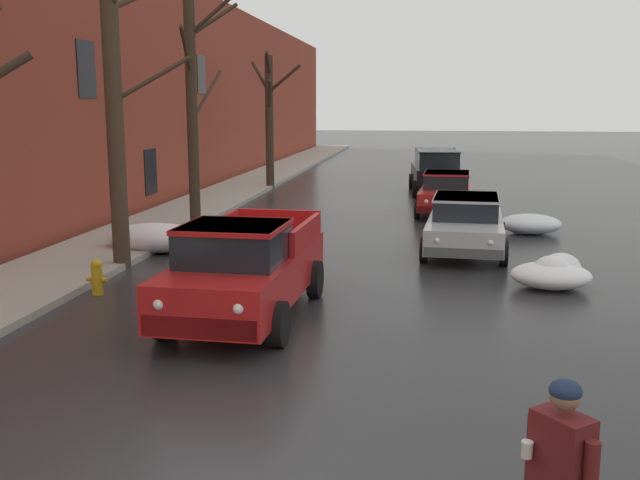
{
  "coord_description": "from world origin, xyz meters",
  "views": [
    {
      "loc": [
        1.64,
        -5.51,
        3.68
      ],
      "look_at": [
        -0.47,
        8.98,
        0.93
      ],
      "focal_mm": 40.58,
      "sensor_mm": 36.0,
      "label": 1
    }
  ],
  "objects_px": {
    "sedan_silver_parked_kerbside_close": "(465,223)",
    "suv_black_parked_far_down_block": "(436,170)",
    "bare_tree_mid_block": "(194,108)",
    "pickup_truck_red_approaching_near_lane": "(245,269)",
    "bare_tree_far_down_block": "(270,116)",
    "pedestrian_with_coffee": "(560,474)",
    "sedan_red_parked_kerbside_mid": "(446,192)",
    "bare_tree_second_along_sidewalk": "(116,98)",
    "sedan_green_queued_behind_truck": "(440,162)",
    "fire_hydrant": "(97,277)"
  },
  "relations": [
    {
      "from": "suv_black_parked_far_down_block",
      "to": "sedan_green_queued_behind_truck",
      "type": "bearing_deg",
      "value": 87.46
    },
    {
      "from": "sedan_red_parked_kerbside_mid",
      "to": "fire_hydrant",
      "type": "bearing_deg",
      "value": -120.92
    },
    {
      "from": "pickup_truck_red_approaching_near_lane",
      "to": "sedan_red_parked_kerbside_mid",
      "type": "height_order",
      "value": "pickup_truck_red_approaching_near_lane"
    },
    {
      "from": "fire_hydrant",
      "to": "bare_tree_far_down_block",
      "type": "bearing_deg",
      "value": 91.42
    },
    {
      "from": "fire_hydrant",
      "to": "pickup_truck_red_approaching_near_lane",
      "type": "bearing_deg",
      "value": -19.25
    },
    {
      "from": "suv_black_parked_far_down_block",
      "to": "pickup_truck_red_approaching_near_lane",
      "type": "bearing_deg",
      "value": -100.55
    },
    {
      "from": "pickup_truck_red_approaching_near_lane",
      "to": "suv_black_parked_far_down_block",
      "type": "height_order",
      "value": "suv_black_parked_far_down_block"
    },
    {
      "from": "bare_tree_second_along_sidewalk",
      "to": "suv_black_parked_far_down_block",
      "type": "bearing_deg",
      "value": 65.01
    },
    {
      "from": "bare_tree_second_along_sidewalk",
      "to": "pedestrian_with_coffee",
      "type": "height_order",
      "value": "bare_tree_second_along_sidewalk"
    },
    {
      "from": "pedestrian_with_coffee",
      "to": "bare_tree_far_down_block",
      "type": "bearing_deg",
      "value": 106.53
    },
    {
      "from": "sedan_red_parked_kerbside_mid",
      "to": "fire_hydrant",
      "type": "distance_m",
      "value": 13.74
    },
    {
      "from": "bare_tree_far_down_block",
      "to": "pedestrian_with_coffee",
      "type": "relative_size",
      "value": 3.33
    },
    {
      "from": "bare_tree_second_along_sidewalk",
      "to": "sedan_green_queued_behind_truck",
      "type": "xyz_separation_m",
      "value": [
        7.51,
        22.56,
        -3.06
      ]
    },
    {
      "from": "pickup_truck_red_approaching_near_lane",
      "to": "pedestrian_with_coffee",
      "type": "distance_m",
      "value": 7.95
    },
    {
      "from": "bare_tree_far_down_block",
      "to": "suv_black_parked_far_down_block",
      "type": "bearing_deg",
      "value": -4.82
    },
    {
      "from": "bare_tree_mid_block",
      "to": "sedan_red_parked_kerbside_mid",
      "type": "bearing_deg",
      "value": 28.63
    },
    {
      "from": "bare_tree_second_along_sidewalk",
      "to": "pickup_truck_red_approaching_near_lane",
      "type": "height_order",
      "value": "bare_tree_second_along_sidewalk"
    },
    {
      "from": "pickup_truck_red_approaching_near_lane",
      "to": "sedan_silver_parked_kerbside_close",
      "type": "relative_size",
      "value": 1.13
    },
    {
      "from": "pickup_truck_red_approaching_near_lane",
      "to": "sedan_green_queued_behind_truck",
      "type": "height_order",
      "value": "pickup_truck_red_approaching_near_lane"
    },
    {
      "from": "pickup_truck_red_approaching_near_lane",
      "to": "sedan_red_parked_kerbside_mid",
      "type": "bearing_deg",
      "value": 73.67
    },
    {
      "from": "sedan_silver_parked_kerbside_close",
      "to": "suv_black_parked_far_down_block",
      "type": "xyz_separation_m",
      "value": [
        -0.58,
        12.46,
        0.23
      ]
    },
    {
      "from": "sedan_silver_parked_kerbside_close",
      "to": "pedestrian_with_coffee",
      "type": "xyz_separation_m",
      "value": [
        -0.01,
        -13.21,
        0.28
      ]
    },
    {
      "from": "bare_tree_far_down_block",
      "to": "sedan_red_parked_kerbside_mid",
      "type": "distance_m",
      "value": 10.24
    },
    {
      "from": "pickup_truck_red_approaching_near_lane",
      "to": "suv_black_parked_far_down_block",
      "type": "relative_size",
      "value": 1.07
    },
    {
      "from": "sedan_silver_parked_kerbside_close",
      "to": "pedestrian_with_coffee",
      "type": "distance_m",
      "value": 13.21
    },
    {
      "from": "suv_black_parked_far_down_block",
      "to": "bare_tree_second_along_sidewalk",
      "type": "bearing_deg",
      "value": -114.99
    },
    {
      "from": "bare_tree_second_along_sidewalk",
      "to": "bare_tree_far_down_block",
      "type": "relative_size",
      "value": 1.3
    },
    {
      "from": "sedan_red_parked_kerbside_mid",
      "to": "sedan_silver_parked_kerbside_close",
      "type": "bearing_deg",
      "value": -87.37
    },
    {
      "from": "bare_tree_far_down_block",
      "to": "sedan_red_parked_kerbside_mid",
      "type": "xyz_separation_m",
      "value": [
        7.51,
        -6.52,
        -2.44
      ]
    },
    {
      "from": "pedestrian_with_coffee",
      "to": "sedan_green_queued_behind_truck",
      "type": "bearing_deg",
      "value": 90.43
    },
    {
      "from": "bare_tree_second_along_sidewalk",
      "to": "sedan_red_parked_kerbside_mid",
      "type": "bearing_deg",
      "value": 51.87
    },
    {
      "from": "fire_hydrant",
      "to": "sedan_red_parked_kerbside_mid",
      "type": "bearing_deg",
      "value": 59.08
    },
    {
      "from": "pedestrian_with_coffee",
      "to": "fire_hydrant",
      "type": "relative_size",
      "value": 2.48
    },
    {
      "from": "sedan_silver_parked_kerbside_close",
      "to": "pedestrian_with_coffee",
      "type": "relative_size",
      "value": 2.54
    },
    {
      "from": "sedan_green_queued_behind_truck",
      "to": "fire_hydrant",
      "type": "relative_size",
      "value": 6.26
    },
    {
      "from": "suv_black_parked_far_down_block",
      "to": "sedan_green_queued_behind_truck",
      "type": "height_order",
      "value": "suv_black_parked_far_down_block"
    },
    {
      "from": "fire_hydrant",
      "to": "sedan_green_queued_behind_truck",
      "type": "bearing_deg",
      "value": 74.05
    },
    {
      "from": "bare_tree_second_along_sidewalk",
      "to": "fire_hydrant",
      "type": "xyz_separation_m",
      "value": [
        0.41,
        -2.27,
        -3.45
      ]
    },
    {
      "from": "bare_tree_far_down_block",
      "to": "suv_black_parked_far_down_block",
      "type": "xyz_separation_m",
      "value": [
        7.24,
        -0.61,
        -2.2
      ]
    },
    {
      "from": "pickup_truck_red_approaching_near_lane",
      "to": "fire_hydrant",
      "type": "relative_size",
      "value": 7.11
    },
    {
      "from": "bare_tree_far_down_block",
      "to": "bare_tree_mid_block",
      "type": "bearing_deg",
      "value": -89.82
    },
    {
      "from": "pedestrian_with_coffee",
      "to": "fire_hydrant",
      "type": "xyz_separation_m",
      "value": [
        -7.35,
        7.97,
        -0.68
      ]
    },
    {
      "from": "fire_hydrant",
      "to": "sedan_silver_parked_kerbside_close",
      "type": "bearing_deg",
      "value": 35.44
    },
    {
      "from": "bare_tree_mid_block",
      "to": "pickup_truck_red_approaching_near_lane",
      "type": "height_order",
      "value": "bare_tree_mid_block"
    },
    {
      "from": "bare_tree_mid_block",
      "to": "sedan_red_parked_kerbside_mid",
      "type": "distance_m",
      "value": 8.98
    },
    {
      "from": "bare_tree_mid_block",
      "to": "sedan_red_parked_kerbside_mid",
      "type": "xyz_separation_m",
      "value": [
        7.48,
        4.08,
        -2.82
      ]
    },
    {
      "from": "sedan_silver_parked_kerbside_close",
      "to": "sedan_green_queued_behind_truck",
      "type": "bearing_deg",
      "value": 90.76
    },
    {
      "from": "suv_black_parked_far_down_block",
      "to": "sedan_green_queued_behind_truck",
      "type": "distance_m",
      "value": 7.15
    },
    {
      "from": "sedan_silver_parked_kerbside_close",
      "to": "sedan_green_queued_behind_truck",
      "type": "height_order",
      "value": "same"
    },
    {
      "from": "bare_tree_far_down_block",
      "to": "bare_tree_second_along_sidewalk",
      "type": "bearing_deg",
      "value": -89.83
    }
  ]
}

